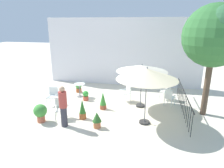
{
  "coord_description": "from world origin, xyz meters",
  "views": [
    {
      "loc": [
        1.92,
        -9.03,
        4.02
      ],
      "look_at": [
        0.0,
        0.41,
        1.04
      ],
      "focal_mm": 31.71,
      "sensor_mm": 36.0,
      "label": 1
    }
  ],
  "objects_px": {
    "patio_chair_4": "(126,91)",
    "potted_plant_4": "(103,101)",
    "patio_chair_1": "(53,95)",
    "potted_plant_1": "(86,95)",
    "patio_chair_3": "(169,97)",
    "potted_plant_2": "(97,119)",
    "potted_plant_5": "(82,110)",
    "standing_person": "(63,106)",
    "patio_chair_0": "(61,107)",
    "patio_umbrella_1": "(142,69)",
    "shade_tree": "(215,36)",
    "patio_chair_2": "(167,90)",
    "potted_plant_3": "(79,87)",
    "potted_plant_0": "(40,112)",
    "cafe_table_0": "(80,88)",
    "patio_umbrella_0": "(147,74)"
  },
  "relations": [
    {
      "from": "patio_chair_4",
      "to": "potted_plant_4",
      "type": "distance_m",
      "value": 1.58
    },
    {
      "from": "patio_chair_1",
      "to": "potted_plant_4",
      "type": "bearing_deg",
      "value": -1.36
    },
    {
      "from": "potted_plant_1",
      "to": "potted_plant_4",
      "type": "bearing_deg",
      "value": -37.11
    },
    {
      "from": "patio_chair_1",
      "to": "patio_chair_3",
      "type": "bearing_deg",
      "value": 9.32
    },
    {
      "from": "potted_plant_2",
      "to": "potted_plant_5",
      "type": "height_order",
      "value": "potted_plant_5"
    },
    {
      "from": "standing_person",
      "to": "patio_chair_0",
      "type": "bearing_deg",
      "value": 124.92
    },
    {
      "from": "patio_umbrella_1",
      "to": "potted_plant_5",
      "type": "xyz_separation_m",
      "value": [
        -2.39,
        -1.84,
        -1.52
      ]
    },
    {
      "from": "potted_plant_4",
      "to": "shade_tree",
      "type": "bearing_deg",
      "value": 4.69
    },
    {
      "from": "patio_chair_1",
      "to": "patio_chair_2",
      "type": "relative_size",
      "value": 0.94
    },
    {
      "from": "shade_tree",
      "to": "potted_plant_2",
      "type": "relative_size",
      "value": 7.11
    },
    {
      "from": "potted_plant_2",
      "to": "potted_plant_3",
      "type": "relative_size",
      "value": 1.17
    },
    {
      "from": "patio_chair_4",
      "to": "potted_plant_0",
      "type": "xyz_separation_m",
      "value": [
        -3.22,
        -3.04,
        -0.09
      ]
    },
    {
      "from": "patio_chair_2",
      "to": "potted_plant_4",
      "type": "height_order",
      "value": "patio_chair_2"
    },
    {
      "from": "patio_chair_3",
      "to": "standing_person",
      "type": "xyz_separation_m",
      "value": [
        -4.29,
        -2.96,
        0.38
      ]
    },
    {
      "from": "standing_person",
      "to": "patio_umbrella_1",
      "type": "bearing_deg",
      "value": 42.06
    },
    {
      "from": "shade_tree",
      "to": "patio_chair_4",
      "type": "bearing_deg",
      "value": 167.01
    },
    {
      "from": "patio_chair_2",
      "to": "patio_chair_4",
      "type": "relative_size",
      "value": 1.03
    },
    {
      "from": "patio_umbrella_1",
      "to": "potted_plant_2",
      "type": "bearing_deg",
      "value": -122.35
    },
    {
      "from": "cafe_table_0",
      "to": "patio_chair_2",
      "type": "xyz_separation_m",
      "value": [
        4.78,
        0.55,
        0.0
      ]
    },
    {
      "from": "cafe_table_0",
      "to": "potted_plant_3",
      "type": "bearing_deg",
      "value": 115.22
    },
    {
      "from": "patio_chair_4",
      "to": "potted_plant_2",
      "type": "xyz_separation_m",
      "value": [
        -0.76,
        -3.05,
        -0.17
      ]
    },
    {
      "from": "patio_chair_1",
      "to": "potted_plant_4",
      "type": "xyz_separation_m",
      "value": [
        2.65,
        -0.06,
        -0.09
      ]
    },
    {
      "from": "cafe_table_0",
      "to": "potted_plant_3",
      "type": "height_order",
      "value": "cafe_table_0"
    },
    {
      "from": "patio_umbrella_0",
      "to": "potted_plant_1",
      "type": "relative_size",
      "value": 4.54
    },
    {
      "from": "patio_chair_0",
      "to": "standing_person",
      "type": "xyz_separation_m",
      "value": [
        0.46,
        -0.66,
        0.38
      ]
    },
    {
      "from": "patio_umbrella_0",
      "to": "patio_chair_3",
      "type": "bearing_deg",
      "value": 61.51
    },
    {
      "from": "potted_plant_2",
      "to": "potted_plant_5",
      "type": "distance_m",
      "value": 1.04
    },
    {
      "from": "patio_chair_0",
      "to": "patio_chair_1",
      "type": "distance_m",
      "value": 1.71
    },
    {
      "from": "patio_umbrella_0",
      "to": "potted_plant_0",
      "type": "xyz_separation_m",
      "value": [
        -4.3,
        -0.75,
        -1.66
      ]
    },
    {
      "from": "patio_chair_1",
      "to": "patio_chair_2",
      "type": "bearing_deg",
      "value": 17.75
    },
    {
      "from": "patio_chair_1",
      "to": "potted_plant_1",
      "type": "distance_m",
      "value": 1.7
    },
    {
      "from": "patio_chair_1",
      "to": "potted_plant_5",
      "type": "distance_m",
      "value": 2.37
    },
    {
      "from": "standing_person",
      "to": "shade_tree",
      "type": "bearing_deg",
      "value": 21.81
    },
    {
      "from": "patio_chair_4",
      "to": "potted_plant_0",
      "type": "height_order",
      "value": "patio_chair_4"
    },
    {
      "from": "cafe_table_0",
      "to": "potted_plant_2",
      "type": "distance_m",
      "value": 3.67
    },
    {
      "from": "patio_umbrella_0",
      "to": "patio_umbrella_1",
      "type": "bearing_deg",
      "value": 99.38
    },
    {
      "from": "potted_plant_0",
      "to": "patio_umbrella_0",
      "type": "bearing_deg",
      "value": 9.89
    },
    {
      "from": "cafe_table_0",
      "to": "potted_plant_5",
      "type": "xyz_separation_m",
      "value": [
        1.06,
        -2.52,
        -0.1
      ]
    },
    {
      "from": "patio_chair_3",
      "to": "patio_chair_4",
      "type": "height_order",
      "value": "patio_chair_4"
    },
    {
      "from": "potted_plant_0",
      "to": "potted_plant_4",
      "type": "height_order",
      "value": "potted_plant_4"
    },
    {
      "from": "cafe_table_0",
      "to": "potted_plant_0",
      "type": "bearing_deg",
      "value": -100.34
    },
    {
      "from": "potted_plant_3",
      "to": "patio_chair_4",
      "type": "bearing_deg",
      "value": -15.67
    },
    {
      "from": "patio_chair_2",
      "to": "potted_plant_4",
      "type": "bearing_deg",
      "value": -148.43
    },
    {
      "from": "potted_plant_2",
      "to": "potted_plant_1",
      "type": "bearing_deg",
      "value": 117.19
    },
    {
      "from": "shade_tree",
      "to": "standing_person",
      "type": "distance_m",
      "value": 6.8
    },
    {
      "from": "patio_umbrella_0",
      "to": "patio_chair_3",
      "type": "xyz_separation_m",
      "value": [
        1.12,
        2.06,
        -1.61
      ]
    },
    {
      "from": "patio_chair_2",
      "to": "patio_chair_4",
      "type": "bearing_deg",
      "value": -162.86
    },
    {
      "from": "patio_chair_4",
      "to": "potted_plant_5",
      "type": "height_order",
      "value": "patio_chair_4"
    },
    {
      "from": "patio_chair_0",
      "to": "potted_plant_5",
      "type": "distance_m",
      "value": 0.98
    },
    {
      "from": "cafe_table_0",
      "to": "potted_plant_5",
      "type": "distance_m",
      "value": 2.74
    }
  ]
}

